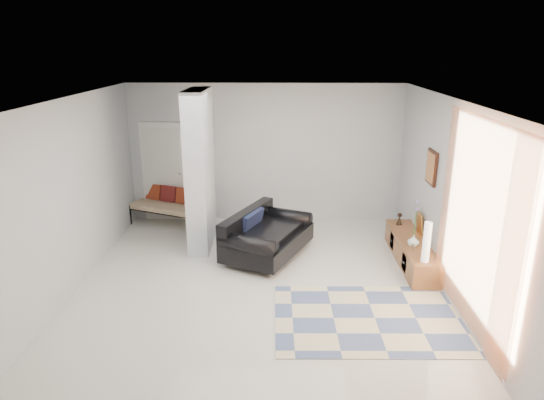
{
  "coord_description": "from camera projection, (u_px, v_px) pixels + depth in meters",
  "views": [
    {
      "loc": [
        0.34,
        -6.63,
        3.51
      ],
      "look_at": [
        0.19,
        0.6,
        1.18
      ],
      "focal_mm": 32.0,
      "sensor_mm": 36.0,
      "label": 1
    }
  ],
  "objects": [
    {
      "name": "floor",
      "position": [
        259.0,
        286.0,
        7.39
      ],
      "size": [
        6.0,
        6.0,
        0.0
      ],
      "primitive_type": "plane",
      "color": "beige",
      "rests_on": "ground"
    },
    {
      "name": "ceiling",
      "position": [
        257.0,
        100.0,
        6.53
      ],
      "size": [
        6.0,
        6.0,
        0.0
      ],
      "primitive_type": "plane",
      "rotation": [
        3.14,
        0.0,
        0.0
      ],
      "color": "white",
      "rests_on": "wall_back"
    },
    {
      "name": "wall_back",
      "position": [
        265.0,
        154.0,
        9.82
      ],
      "size": [
        6.0,
        0.0,
        6.0
      ],
      "primitive_type": "plane",
      "rotation": [
        1.57,
        0.0,
        0.0
      ],
      "color": "#BABBBF",
      "rests_on": "ground"
    },
    {
      "name": "wall_front",
      "position": [
        241.0,
        305.0,
        4.11
      ],
      "size": [
        6.0,
        0.0,
        6.0
      ],
      "primitive_type": "plane",
      "rotation": [
        -1.57,
        0.0,
        0.0
      ],
      "color": "#BABBBF",
      "rests_on": "ground"
    },
    {
      "name": "wall_left",
      "position": [
        69.0,
        197.0,
        7.02
      ],
      "size": [
        0.0,
        6.0,
        6.0
      ],
      "primitive_type": "plane",
      "rotation": [
        1.57,
        0.0,
        1.57
      ],
      "color": "#BABBBF",
      "rests_on": "ground"
    },
    {
      "name": "wall_right",
      "position": [
        450.0,
        200.0,
        6.91
      ],
      "size": [
        0.0,
        6.0,
        6.0
      ],
      "primitive_type": "plane",
      "rotation": [
        1.57,
        0.0,
        -1.57
      ],
      "color": "#BABBBF",
      "rests_on": "ground"
    },
    {
      "name": "partition_column",
      "position": [
        200.0,
        170.0,
        8.51
      ],
      "size": [
        0.35,
        1.2,
        2.8
      ],
      "primitive_type": "cube",
      "color": "silver",
      "rests_on": "floor"
    },
    {
      "name": "hallway_door",
      "position": [
        163.0,
        172.0,
        9.94
      ],
      "size": [
        0.85,
        0.06,
        2.04
      ],
      "primitive_type": "cube",
      "color": "silver",
      "rests_on": "floor"
    },
    {
      "name": "curtain",
      "position": [
        476.0,
        225.0,
        5.8
      ],
      "size": [
        0.0,
        2.55,
        2.55
      ],
      "primitive_type": "plane",
      "rotation": [
        1.57,
        0.0,
        1.57
      ],
      "color": "#FF8243",
      "rests_on": "wall_right"
    },
    {
      "name": "wall_art",
      "position": [
        432.0,
        167.0,
        7.69
      ],
      "size": [
        0.04,
        0.45,
        0.55
      ],
      "primitive_type": "cube",
      "color": "black",
      "rests_on": "wall_right"
    },
    {
      "name": "media_console",
      "position": [
        411.0,
        251.0,
        8.13
      ],
      "size": [
        0.45,
        2.04,
        0.8
      ],
      "color": "brown",
      "rests_on": "floor"
    },
    {
      "name": "loveseat",
      "position": [
        265.0,
        236.0,
        8.39
      ],
      "size": [
        1.64,
        2.0,
        0.76
      ],
      "rotation": [
        0.0,
        0.0,
        -0.43
      ],
      "color": "silver",
      "rests_on": "floor"
    },
    {
      "name": "daybed",
      "position": [
        171.0,
        204.0,
        9.81
      ],
      "size": [
        1.72,
        1.22,
        0.77
      ],
      "rotation": [
        0.0,
        0.0,
        -0.39
      ],
      "color": "black",
      "rests_on": "floor"
    },
    {
      "name": "area_rug",
      "position": [
        375.0,
        318.0,
        6.5
      ],
      "size": [
        2.7,
        1.82,
        0.01
      ],
      "primitive_type": "cube",
      "rotation": [
        0.0,
        0.0,
        0.02
      ],
      "color": "beige",
      "rests_on": "floor"
    },
    {
      "name": "cylinder_lamp",
      "position": [
        427.0,
        242.0,
        7.19
      ],
      "size": [
        0.12,
        0.12,
        0.63
      ],
      "primitive_type": "cylinder",
      "color": "white",
      "rests_on": "media_console"
    },
    {
      "name": "bronze_figurine",
      "position": [
        399.0,
        219.0,
        8.74
      ],
      "size": [
        0.12,
        0.12,
        0.22
      ],
      "primitive_type": null,
      "rotation": [
        0.0,
        0.0,
        0.08
      ],
      "color": "black",
      "rests_on": "media_console"
    },
    {
      "name": "vase",
      "position": [
        413.0,
        241.0,
        7.8
      ],
      "size": [
        0.18,
        0.18,
        0.19
      ],
      "primitive_type": "imported",
      "rotation": [
        0.0,
        0.0,
        0.01
      ],
      "color": "white",
      "rests_on": "media_console"
    }
  ]
}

